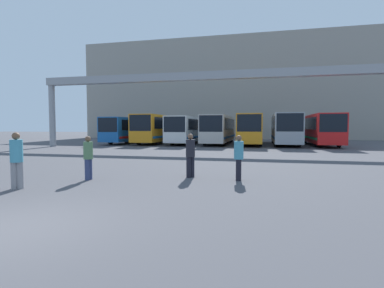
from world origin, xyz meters
name	(u,v)px	position (x,y,z in m)	size (l,w,h in m)	color
ground_plane	(3,230)	(0.00, 0.00, 0.00)	(200.00, 200.00, 0.00)	#47474C
building_backdrop	(235,91)	(0.00, 49.94, 8.35)	(52.16, 12.00, 16.70)	gray
overhead_gantry	(206,84)	(0.00, 21.59, 5.81)	(32.20, 0.80, 6.84)	gray
bus_slot_0	(131,129)	(-10.98, 29.67, 1.76)	(2.43, 11.49, 3.05)	#1959A5
bus_slot_1	(157,127)	(-7.32, 29.03, 1.92)	(2.59, 10.21, 3.33)	orange
bus_slot_2	(189,128)	(-3.66, 29.91, 1.80)	(2.45, 11.98, 3.12)	silver
bus_slot_3	(219,128)	(0.00, 30.08, 1.85)	(2.51, 12.31, 3.21)	beige
bus_slot_4	(251,128)	(3.66, 29.84, 1.89)	(2.50, 11.84, 3.28)	orange
bus_slot_5	(285,127)	(7.32, 29.88, 1.92)	(2.61, 11.91, 3.33)	#999EA5
bus_slot_6	(321,128)	(10.98, 29.80, 1.87)	(2.54, 11.76, 3.24)	red
pedestrian_near_left	(239,157)	(4.02, 6.45, 0.89)	(0.35, 0.35, 1.68)	black
pedestrian_far_center	(190,154)	(2.12, 6.71, 0.91)	(0.36, 0.36, 1.72)	black
pedestrian_near_right	(88,157)	(-1.50, 5.32, 0.87)	(0.34, 0.34, 1.65)	navy
pedestrian_mid_left	(17,159)	(-2.80, 3.32, 0.97)	(0.38, 0.38, 1.82)	gray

